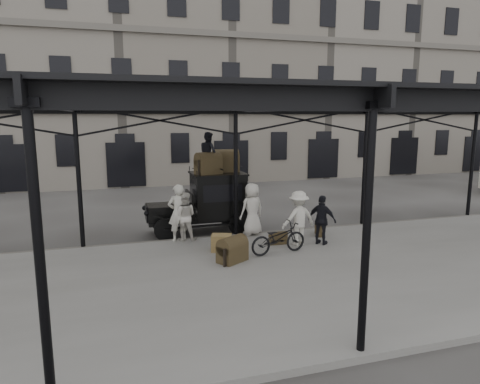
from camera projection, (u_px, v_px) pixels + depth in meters
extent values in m
plane|color=#383533|center=(254.00, 256.00, 12.99)|extent=(120.00, 120.00, 0.00)
cube|color=slate|center=(279.00, 277.00, 11.09)|extent=(28.00, 8.00, 0.15)
cylinder|color=black|center=(472.00, 167.00, 17.35)|extent=(0.14, 0.14, 4.30)
cylinder|color=black|center=(236.00, 177.00, 14.50)|extent=(0.14, 0.14, 4.30)
cylinder|color=black|center=(366.00, 239.00, 7.14)|extent=(0.14, 0.14, 4.30)
cube|color=black|center=(236.00, 107.00, 14.09)|extent=(22.00, 0.10, 0.45)
cube|color=black|center=(374.00, 97.00, 6.74)|extent=(22.00, 0.10, 0.45)
cube|color=black|center=(277.00, 97.00, 10.57)|extent=(22.50, 9.00, 0.08)
cube|color=silver|center=(277.00, 94.00, 10.56)|extent=(18.00, 7.00, 0.04)
cube|color=slate|center=(169.00, 74.00, 28.73)|extent=(64.00, 8.00, 14.00)
cylinder|color=black|center=(166.00, 230.00, 14.45)|extent=(0.80, 0.10, 0.80)
cylinder|color=black|center=(161.00, 220.00, 15.81)|extent=(0.80, 0.10, 0.80)
cylinder|color=black|center=(239.00, 224.00, 15.19)|extent=(0.80, 0.10, 0.80)
cylinder|color=black|center=(229.00, 215.00, 16.55)|extent=(0.80, 0.10, 0.80)
cube|color=black|center=(198.00, 218.00, 15.46)|extent=(3.60, 1.25, 0.12)
cube|color=black|center=(160.00, 212.00, 15.02)|extent=(0.90, 1.00, 0.55)
cube|color=black|center=(146.00, 213.00, 14.89)|extent=(0.06, 0.70, 0.55)
cube|color=black|center=(183.00, 208.00, 15.23)|extent=(0.70, 1.30, 0.10)
cube|color=black|center=(218.00, 195.00, 15.53)|extent=(1.80, 1.45, 1.55)
cube|color=black|center=(223.00, 193.00, 14.81)|extent=(1.40, 0.02, 0.60)
cube|color=black|center=(218.00, 173.00, 15.40)|extent=(1.90, 1.55, 0.06)
imported|color=beige|center=(178.00, 213.00, 13.92)|extent=(0.72, 0.51, 1.87)
imported|color=beige|center=(184.00, 216.00, 14.00)|extent=(0.92, 0.80, 1.60)
imported|color=beige|center=(252.00, 209.00, 14.64)|extent=(1.00, 0.80, 1.79)
imported|color=black|center=(322.00, 220.00, 13.53)|extent=(0.89, 0.96, 1.58)
imported|color=beige|center=(299.00, 218.00, 13.49)|extent=(1.18, 0.76, 1.73)
imported|color=black|center=(278.00, 238.00, 12.67)|extent=(1.86, 0.88, 0.94)
imported|color=black|center=(209.00, 153.00, 15.07)|extent=(0.73, 0.84, 1.47)
cube|color=olive|center=(221.00, 243.00, 12.95)|extent=(0.71, 0.62, 0.50)
cube|color=#41341E|center=(318.00, 229.00, 14.66)|extent=(0.32, 0.62, 0.45)
cube|color=#41341E|center=(278.00, 238.00, 13.61)|extent=(0.61, 0.17, 0.40)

